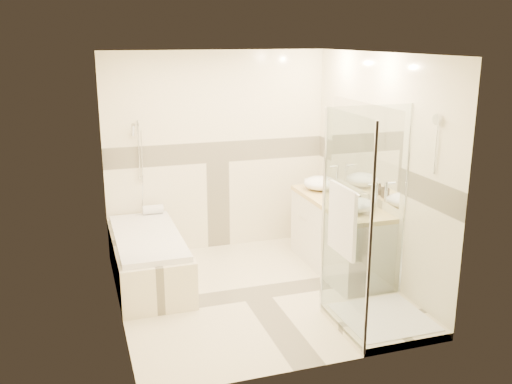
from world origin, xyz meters
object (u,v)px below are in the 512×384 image
object	(u,v)px
vanity	(339,235)
vessel_sink_far	(357,205)
shower_enclosure	(371,274)
vessel_sink_near	(320,183)
bathtub	(148,256)
amenity_bottle_a	(341,194)
amenity_bottle_b	(336,193)

from	to	relation	value
vanity	vessel_sink_far	bearing A→B (deg)	-92.60
shower_enclosure	vessel_sink_near	distance (m)	1.85
bathtub	shower_enclosure	xyz separation A→B (m)	(1.86, -1.62, 0.20)
bathtub	vessel_sink_far	world-z (taller)	vessel_sink_far
bathtub	amenity_bottle_a	size ratio (longest dim) A/B	9.85
amenity_bottle_b	shower_enclosure	bearing A→B (deg)	-101.47
vanity	shower_enclosure	xyz separation A→B (m)	(-0.29, -1.27, 0.08)
bathtub	vanity	xyz separation A→B (m)	(2.15, -0.35, 0.12)
vessel_sink_near	vessel_sink_far	world-z (taller)	vessel_sink_near
vessel_sink_near	amenity_bottle_a	xyz separation A→B (m)	(0.00, -0.56, 0.00)
shower_enclosure	amenity_bottle_a	bearing A→B (deg)	77.36
vessel_sink_far	vessel_sink_near	bearing A→B (deg)	90.00
shower_enclosure	vessel_sink_far	size ratio (longest dim) A/B	5.52
vanity	shower_enclosure	size ratio (longest dim) A/B	0.79
vanity	vessel_sink_far	xyz separation A→B (m)	(-0.02, -0.44, 0.50)
bathtub	amenity_bottle_a	distance (m)	2.26
vessel_sink_near	vanity	bearing A→B (deg)	-87.74
vanity	amenity_bottle_a	world-z (taller)	amenity_bottle_a
vanity	vessel_sink_near	world-z (taller)	vessel_sink_near
bathtub	vessel_sink_near	world-z (taller)	vessel_sink_near
vessel_sink_far	amenity_bottle_a	size ratio (longest dim) A/B	2.14
bathtub	amenity_bottle_a	bearing A→B (deg)	-10.76
vanity	bathtub	bearing A→B (deg)	170.75
vanity	amenity_bottle_b	bearing A→B (deg)	105.27
shower_enclosure	amenity_bottle_b	distance (m)	1.43
vessel_sink_near	amenity_bottle_a	world-z (taller)	amenity_bottle_a
vessel_sink_near	amenity_bottle_b	size ratio (longest dim) A/B	2.94
vessel_sink_near	vessel_sink_far	size ratio (longest dim) A/B	1.10
vanity	amenity_bottle_a	size ratio (longest dim) A/B	9.38
shower_enclosure	amenity_bottle_b	size ratio (longest dim) A/B	14.67
vessel_sink_far	amenity_bottle_a	world-z (taller)	amenity_bottle_a
vessel_sink_far	amenity_bottle_b	world-z (taller)	vessel_sink_far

